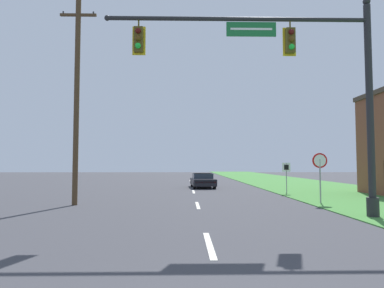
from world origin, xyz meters
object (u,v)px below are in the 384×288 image
car_ahead (203,180)px  route_sign_post (286,171)px  utility_pole_near (77,96)px  signal_mast (305,81)px  stop_sign (320,166)px

car_ahead → route_sign_post: route_sign_post is taller
route_sign_post → utility_pole_near: bearing=-153.4°
route_sign_post → utility_pole_near: 14.11m
signal_mast → utility_pole_near: (-9.91, 4.09, 0.19)m
stop_sign → route_sign_post: 5.69m
route_sign_post → car_ahead: bearing=131.5°
car_ahead → signal_mast: bearing=-79.2°
car_ahead → stop_sign: (5.35, -11.70, 1.26)m
car_ahead → route_sign_post: (5.32, -6.02, 0.92)m
signal_mast → car_ahead: (-3.08, 16.19, -4.53)m
stop_sign → route_sign_post: stop_sign is taller
signal_mast → stop_sign: size_ratio=4.11×
stop_sign → car_ahead: bearing=114.6°
car_ahead → route_sign_post: bearing=-48.5°
stop_sign → route_sign_post: (-0.03, 5.68, -0.34)m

